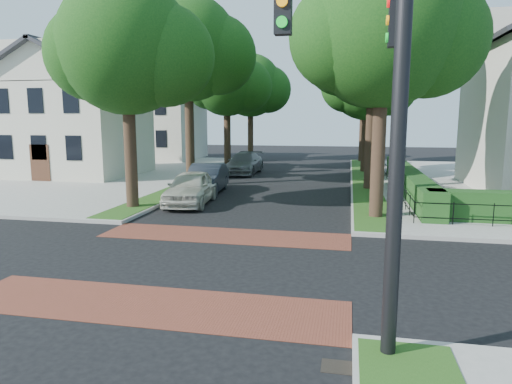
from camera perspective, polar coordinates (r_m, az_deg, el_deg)
ground at (r=13.73m, az=-7.50°, el=-8.72°), size 120.00×120.00×0.00m
sidewalk_nw at (r=39.58m, az=-25.57°, el=2.25°), size 30.00×30.00×0.15m
crosswalk_far at (r=16.66m, az=-3.91°, el=-5.44°), size 9.00×2.20×0.01m
crosswalk_near at (r=10.94m, az=-13.11°, el=-13.60°), size 9.00×2.20×0.01m
storm_drain at (r=8.44m, az=10.51°, el=-20.72°), size 0.65×0.45×0.01m
grass_strip_ne at (r=31.71m, az=13.39°, el=1.57°), size 1.60×29.80×0.02m
grass_strip_nw at (r=33.15m, az=-5.61°, el=2.09°), size 1.60×29.80×0.02m
tree_right_near at (r=19.91m, az=15.91°, el=18.73°), size 7.75×6.67×10.66m
tree_right_mid at (r=27.88m, az=14.70°, el=16.66°), size 8.25×7.09×11.22m
tree_right_far at (r=36.68m, az=13.87°, el=13.10°), size 7.25×6.23×9.74m
tree_right_back at (r=45.69m, az=13.46°, el=12.73°), size 7.50×6.45×10.20m
tree_left_near at (r=22.07m, az=-15.41°, el=16.82°), size 7.50×6.45×10.20m
tree_left_mid at (r=29.54m, az=-8.15°, el=17.11°), size 8.00×6.88×11.48m
tree_left_far at (r=37.94m, az=-3.45°, el=13.53°), size 7.00×6.02×9.86m
tree_left_back at (r=46.71m, az=-0.51°, el=13.07°), size 7.75×6.66×10.44m
hedge_main_road at (r=27.76m, az=18.44°, el=1.53°), size 1.00×18.00×1.20m
fence_main_road at (r=27.69m, az=16.78°, el=1.28°), size 0.06×18.00×0.90m
house_left_near at (r=36.24m, az=-21.94°, el=9.81°), size 10.00×9.00×10.14m
house_left_far at (r=48.57m, az=-12.73°, el=9.90°), size 10.00×9.00×10.14m
traffic_signal at (r=7.96m, az=15.93°, el=12.54°), size 2.17×2.00×8.00m
parked_car_front at (r=22.72m, az=-8.18°, el=0.53°), size 2.45×5.06×1.67m
parked_car_middle at (r=26.14m, az=-6.21°, el=1.68°), size 2.25×5.20×1.66m
parked_car_rear at (r=35.31m, az=-1.49°, el=3.61°), size 2.32×5.58×1.61m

